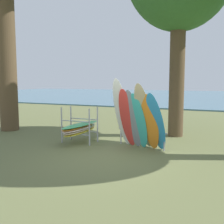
{
  "coord_description": "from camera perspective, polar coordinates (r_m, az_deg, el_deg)",
  "views": [
    {
      "loc": [
        3.06,
        -6.99,
        2.19
      ],
      "look_at": [
        -0.68,
        1.5,
        1.1
      ],
      "focal_mm": 43.58,
      "sensor_mm": 36.0,
      "label": 1
    }
  ],
  "objects": [
    {
      "name": "lake_water",
      "position": [
        38.35,
        19.17,
        3.13
      ],
      "size": [
        80.0,
        36.0,
        0.1
      ],
      "primitive_type": "cube",
      "color": "#477084",
      "rests_on": "ground"
    },
    {
      "name": "ground_plane",
      "position": [
        7.94,
        0.13,
        -9.32
      ],
      "size": [
        80.0,
        80.0,
        0.0
      ],
      "primitive_type": "plane",
      "color": "#60663D"
    },
    {
      "name": "leaning_board_pile",
      "position": [
        8.57,
        5.5,
        -1.48
      ],
      "size": [
        1.85,
        1.13,
        2.25
      ],
      "color": "white",
      "rests_on": "ground"
    },
    {
      "name": "board_storage_rack",
      "position": [
        9.64,
        -6.73,
        -3.3
      ],
      "size": [
        1.15,
        2.12,
        1.25
      ],
      "color": "#9EA0A5",
      "rests_on": "ground"
    }
  ]
}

